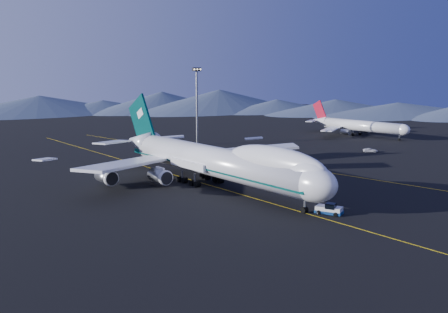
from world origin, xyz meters
TOP-DOWN VIEW (x-y plane):
  - ground at (0.00, 0.00)m, footprint 500.00×500.00m
  - taxiway_line_main at (0.00, 0.00)m, footprint 0.25×220.00m
  - taxiway_line_side at (30.00, 10.00)m, footprint 28.08×198.09m
  - boeing_747 at (0.00, 0.03)m, footprint 59.62×72.43m
  - pushback_tug at (3.00, -29.50)m, footprint 3.98×5.20m
  - second_jet at (101.71, 39.94)m, footprint 42.00×47.46m
  - service_van at (68.73, 9.71)m, footprint 4.61×4.73m
  - floodlight_mast at (35.00, 57.19)m, footprint 3.30×2.47m

SIDE VIEW (x-z plane):
  - ground at x=0.00m, z-range 0.00..0.00m
  - taxiway_line_main at x=0.00m, z-range 0.01..0.01m
  - taxiway_line_side at x=30.00m, z-range 0.01..0.01m
  - service_van at x=68.73m, z-range 0.00..1.26m
  - pushback_tug at x=3.00m, z-range -0.38..1.65m
  - second_jet at x=101.71m, z-range -2.67..10.84m
  - boeing_747 at x=0.00m, z-range -3.87..15.50m
  - floodlight_mast at x=35.00m, z-range 0.18..26.87m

